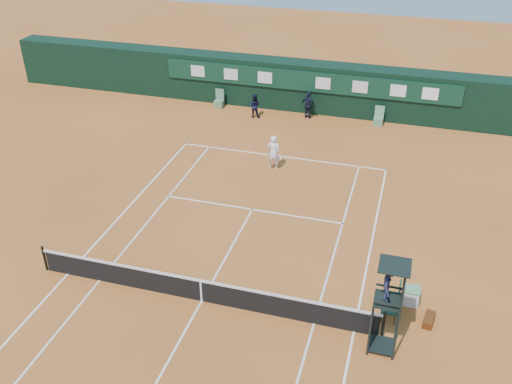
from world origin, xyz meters
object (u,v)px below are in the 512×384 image
at_px(umpire_chair, 389,290).
at_px(tennis_net, 201,290).
at_px(player_bench, 394,300).
at_px(player, 274,152).
at_px(cooler, 411,296).

bearing_deg(umpire_chair, tennis_net, 175.44).
xyz_separation_m(player_bench, player, (-6.73, 9.16, 0.33)).
distance_m(player_bench, player, 11.37).
height_order(umpire_chair, cooler, umpire_chair).
bearing_deg(player_bench, umpire_chair, -97.44).
height_order(umpire_chair, player_bench, umpire_chair).
xyz_separation_m(tennis_net, player, (-0.09, 10.44, 0.42)).
height_order(player_bench, cooler, player_bench).
relative_size(umpire_chair, player, 1.84).
distance_m(tennis_net, umpire_chair, 6.72).
distance_m(cooler, player, 11.17).
height_order(tennis_net, player, player).
distance_m(tennis_net, player_bench, 6.77).
xyz_separation_m(umpire_chair, cooler, (0.81, 2.52, -2.13)).
bearing_deg(player, umpire_chair, 119.42).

